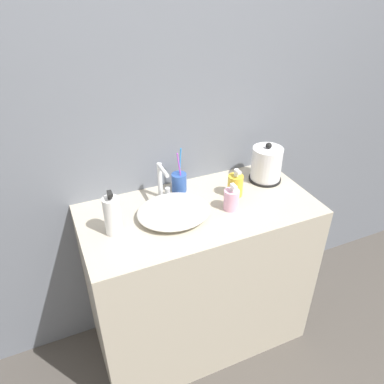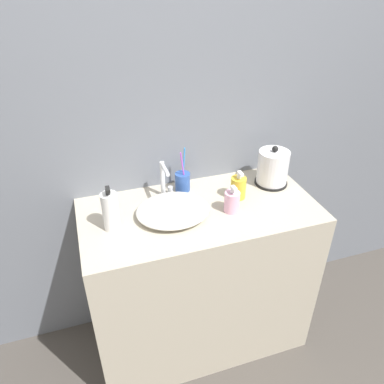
{
  "view_description": "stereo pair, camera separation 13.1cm",
  "coord_description": "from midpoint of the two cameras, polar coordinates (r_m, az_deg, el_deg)",
  "views": [
    {
      "loc": [
        -0.59,
        -0.99,
        1.84
      ],
      "look_at": [
        -0.04,
        0.26,
        0.97
      ],
      "focal_mm": 35.0,
      "sensor_mm": 36.0,
      "label": 1
    },
    {
      "loc": [
        -0.46,
        -1.04,
        1.84
      ],
      "look_at": [
        -0.04,
        0.26,
        0.97
      ],
      "focal_mm": 35.0,
      "sensor_mm": 36.0,
      "label": 2
    }
  ],
  "objects": [
    {
      "name": "electric_kettle",
      "position": [
        1.89,
        14.13,
        3.39
      ],
      "size": [
        0.16,
        0.16,
        0.21
      ],
      "color": "black",
      "rests_on": "vanity_counter"
    },
    {
      "name": "sink_basin",
      "position": [
        1.64,
        -0.63,
        -2.81
      ],
      "size": [
        0.32,
        0.28,
        0.06
      ],
      "color": "silver",
      "rests_on": "vanity_counter"
    },
    {
      "name": "ground_plane",
      "position": [
        2.17,
        5.42,
        -25.84
      ],
      "size": [
        12.0,
        12.0,
        0.0
      ],
      "primitive_type": "plane",
      "color": "#47423D"
    },
    {
      "name": "wall_back",
      "position": [
        1.74,
        0.46,
        14.4
      ],
      "size": [
        6.0,
        0.04,
        2.6
      ],
      "color": "slate",
      "rests_on": "ground_plane"
    },
    {
      "name": "vanity_counter",
      "position": [
        1.97,
        3.04,
        -13.02
      ],
      "size": [
        1.08,
        0.53,
        0.87
      ],
      "color": "#B7AD99",
      "rests_on": "ground_plane"
    },
    {
      "name": "toothbrush_cup",
      "position": [
        1.8,
        0.64,
        1.59
      ],
      "size": [
        0.07,
        0.07,
        0.22
      ],
      "color": "#2D519E",
      "rests_on": "vanity_counter"
    },
    {
      "name": "lotion_bottle",
      "position": [
        1.76,
        9.17,
        0.66
      ],
      "size": [
        0.07,
        0.07,
        0.14
      ],
      "color": "gold",
      "rests_on": "vanity_counter"
    },
    {
      "name": "mouthwash_bottle",
      "position": [
        1.67,
        8.35,
        -1.49
      ],
      "size": [
        0.07,
        0.07,
        0.13
      ],
      "color": "#EAA8C6",
      "rests_on": "vanity_counter"
    },
    {
      "name": "shampoo_bottle",
      "position": [
        1.55,
        -9.96,
        -2.95
      ],
      "size": [
        0.07,
        0.07,
        0.21
      ],
      "color": "white",
      "rests_on": "vanity_counter"
    },
    {
      "name": "faucet",
      "position": [
        1.73,
        -2.05,
        1.99
      ],
      "size": [
        0.06,
        0.12,
        0.18
      ],
      "color": "silver",
      "rests_on": "vanity_counter"
    }
  ]
}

